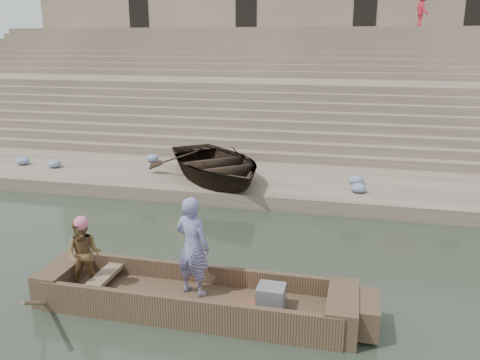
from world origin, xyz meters
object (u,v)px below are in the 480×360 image
(beached_rowboat, at_px, (215,163))
(rowing_man, at_px, (84,255))
(standing_man, at_px, (193,246))
(pedestrian, at_px, (422,9))
(television, at_px, (270,297))
(main_rowboat, at_px, (194,304))

(beached_rowboat, bearing_deg, rowing_man, -131.66)
(standing_man, relative_size, beached_rowboat, 0.38)
(beached_rowboat, height_order, pedestrian, pedestrian)
(television, bearing_deg, pedestrian, 79.01)
(rowing_man, distance_m, pedestrian, 23.79)
(rowing_man, bearing_deg, beached_rowboat, 75.62)
(main_rowboat, distance_m, pedestrian, 23.30)
(television, bearing_deg, beached_rowboat, 113.30)
(standing_man, distance_m, television, 1.59)
(rowing_man, bearing_deg, pedestrian, 59.85)
(television, bearing_deg, standing_man, 172.66)
(television, bearing_deg, rowing_man, -177.95)
(television, height_order, pedestrian, pedestrian)
(main_rowboat, xyz_separation_m, standing_man, (-0.06, 0.18, 1.01))
(standing_man, height_order, television, standing_man)
(main_rowboat, relative_size, rowing_man, 3.77)
(television, bearing_deg, main_rowboat, 180.00)
(television, height_order, beached_rowboat, beached_rowboat)
(television, xyz_separation_m, beached_rowboat, (-2.95, 6.85, 0.47))
(main_rowboat, xyz_separation_m, rowing_man, (-2.00, -0.12, 0.77))
(main_rowboat, height_order, pedestrian, pedestrian)
(standing_man, xyz_separation_m, pedestrian, (5.66, 21.63, 4.98))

